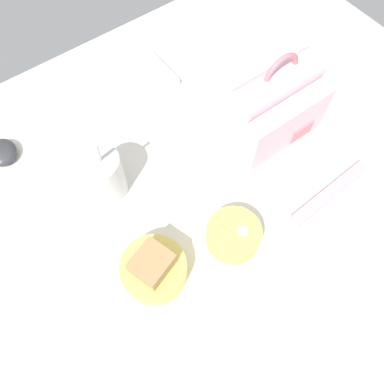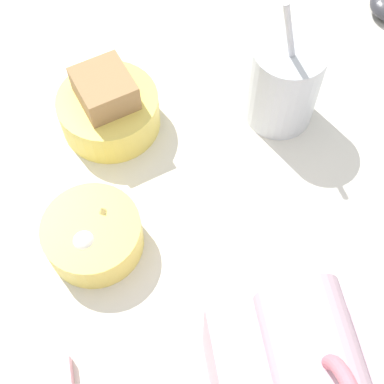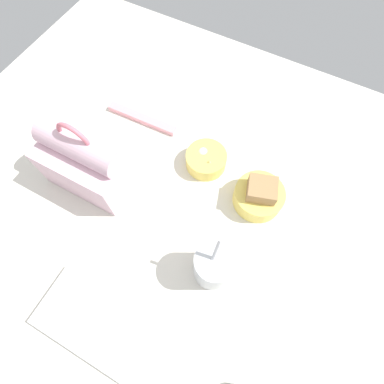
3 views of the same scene
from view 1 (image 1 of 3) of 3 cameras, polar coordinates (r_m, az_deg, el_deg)
name	(u,v)px [view 1 (image 1 of 3)]	position (r cm, az deg, el deg)	size (l,w,h in cm)	color
desk_surface	(204,207)	(76.65, 1.80, -2.28)	(140.00, 110.00, 2.00)	silver
keyboard	(101,99)	(91.92, -13.66, 13.55)	(35.86, 12.74, 2.10)	silver
lunch_bag	(271,105)	(81.27, 12.01, 12.83)	(20.50, 14.15, 20.97)	beige
soup_cup	(103,175)	(74.37, -13.46, 2.51)	(8.28, 8.28, 18.17)	silver
bento_bowl_sandwich	(154,269)	(68.29, -5.86, -11.54)	(11.92, 11.92, 8.22)	#EFD65B
bento_bowl_snacks	(232,235)	(71.15, 6.17, -6.60)	(10.34, 10.34, 5.07)	#EFD65B
computer_mouse	(1,153)	(89.85, -27.12, 5.38)	(6.61, 7.13, 2.96)	#333338
chopstick_case	(330,193)	(81.06, 20.32, -0.10)	(20.70, 3.15, 1.60)	pink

